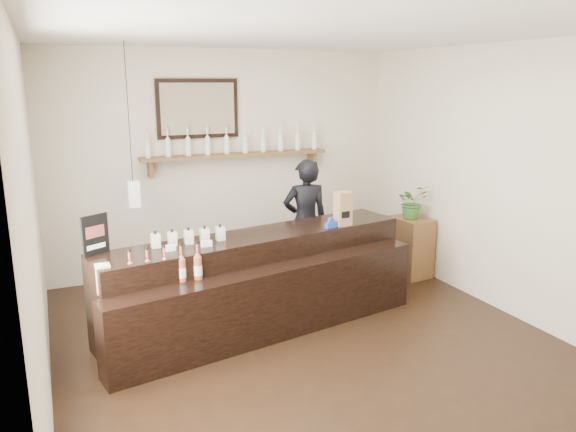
# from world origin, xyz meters

# --- Properties ---
(ground) EXTENTS (5.00, 5.00, 0.00)m
(ground) POSITION_xyz_m (0.00, 0.00, 0.00)
(ground) COLOR black
(ground) RESTS_ON ground
(room_shell) EXTENTS (5.00, 5.00, 5.00)m
(room_shell) POSITION_xyz_m (0.00, 0.00, 1.70)
(room_shell) COLOR beige
(room_shell) RESTS_ON ground
(back_wall_decor) EXTENTS (2.66, 0.96, 1.69)m
(back_wall_decor) POSITION_xyz_m (-0.16, 2.37, 1.76)
(back_wall_decor) COLOR brown
(back_wall_decor) RESTS_ON ground
(counter) EXTENTS (3.33, 1.45, 1.07)m
(counter) POSITION_xyz_m (-0.26, 0.58, 0.43)
(counter) COLOR black
(counter) RESTS_ON ground
(promo_sign) EXTENTS (0.23, 0.14, 0.36)m
(promo_sign) POSITION_xyz_m (-1.78, 0.64, 1.10)
(promo_sign) COLOR black
(promo_sign) RESTS_ON counter
(paper_bag) EXTENTS (0.18, 0.14, 0.36)m
(paper_bag) POSITION_xyz_m (0.71, 0.67, 1.10)
(paper_bag) COLOR #9C724B
(paper_bag) RESTS_ON counter
(tape_dispenser) EXTENTS (0.14, 0.08, 0.11)m
(tape_dispenser) POSITION_xyz_m (0.55, 0.63, 0.96)
(tape_dispenser) COLOR #1940B5
(tape_dispenser) RESTS_ON counter
(side_cabinet) EXTENTS (0.42, 0.55, 0.74)m
(side_cabinet) POSITION_xyz_m (2.00, 1.23, 0.37)
(side_cabinet) COLOR brown
(side_cabinet) RESTS_ON ground
(potted_plant) EXTENTS (0.39, 0.34, 0.42)m
(potted_plant) POSITION_xyz_m (2.00, 1.23, 0.95)
(potted_plant) COLOR #39702C
(potted_plant) RESTS_ON side_cabinet
(shopkeeper) EXTENTS (0.68, 0.50, 1.72)m
(shopkeeper) POSITION_xyz_m (0.69, 1.55, 0.86)
(shopkeeper) COLOR black
(shopkeeper) RESTS_ON ground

